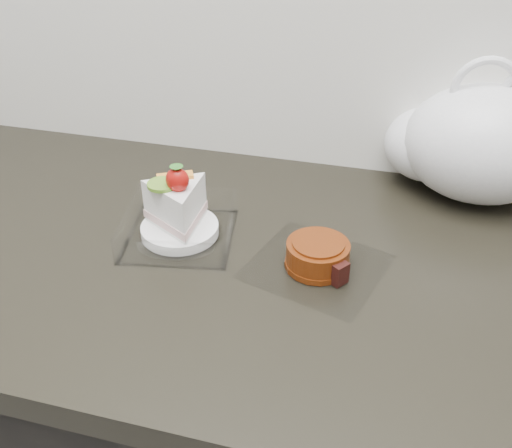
% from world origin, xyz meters
% --- Properties ---
extents(counter, '(2.04, 0.64, 0.90)m').
position_xyz_m(counter, '(0.00, 1.69, 0.45)').
color(counter, black).
rests_on(counter, ground).
extents(cake_tray, '(0.19, 0.19, 0.13)m').
position_xyz_m(cake_tray, '(-0.12, 1.70, 0.93)').
color(cake_tray, white).
rests_on(cake_tray, counter).
extents(mooncake_wrap, '(0.22, 0.21, 0.04)m').
position_xyz_m(mooncake_wrap, '(0.10, 1.68, 0.92)').
color(mooncake_wrap, white).
rests_on(mooncake_wrap, counter).
extents(plastic_bag, '(0.30, 0.22, 0.24)m').
position_xyz_m(plastic_bag, '(0.31, 1.95, 1.00)').
color(plastic_bag, white).
rests_on(plastic_bag, counter).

